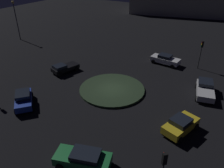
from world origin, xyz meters
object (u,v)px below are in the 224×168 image
Objects in this scene: car_green at (83,158)px; car_yellow at (181,125)px; car_white at (165,59)px; car_silver at (205,89)px; traffic_light_southwest at (201,49)px; traffic_light_northwest at (163,166)px; car_blue at (24,99)px; store_building at (185,1)px; streetlamp_east at (15,15)px; car_black at (64,68)px.

car_yellow is at bearing -142.13° from car_green.
car_white is 0.96× the size of car_silver.
car_green is 22.34m from car_white.
car_silver is (-6.04, -16.11, -0.04)m from car_green.
car_yellow is (-5.40, -7.93, 0.02)m from car_green.
traffic_light_southwest reaches higher than traffic_light_northwest.
car_yellow reaches higher than car_white.
car_blue is 58.59m from store_building.
car_silver is (-0.64, -8.18, -0.06)m from car_yellow.
streetlamp_east is at bearing 2.78° from car_blue.
car_white is 1.08× the size of car_yellow.
car_blue is at bearing -65.82° from car_silver.
car_blue is 0.12× the size of store_building.
car_white is 22.91m from traffic_light_northwest.
car_yellow is 1.03× the size of traffic_light_northwest.
traffic_light_northwest is 0.54× the size of streetlamp_east.
car_green is 0.63× the size of streetlamp_east.
car_blue is at bearing -152.36° from car_black.
traffic_light_southwest reaches higher than car_green.
store_building is (-1.90, -58.50, 2.67)m from car_blue.
car_green reaches higher than car_black.
car_black is at bearing 159.30° from streetlamp_east.
traffic_light_northwest is at bearing 168.27° from car_green.
car_green is 17.43m from car_black.
car_blue is (9.73, 19.01, 0.06)m from car_white.
car_blue is 24.76m from traffic_light_southwest.
car_yellow is at bearing 163.19° from streetlamp_east.
car_yellow is at bearing -38.85° from traffic_light_northwest.
streetlamp_east is at bearing -49.65° from traffic_light_southwest.
traffic_light_southwest is (-14.52, -19.94, 2.19)m from car_blue.
car_white is (1.11, -22.32, -0.02)m from car_green.
traffic_light_southwest is at bearing -39.29° from car_black.
car_white is 15.79m from car_yellow.
traffic_light_southwest is 22.72m from traffic_light_northwest.
car_silver reaches higher than car_black.
car_green is 6.42m from traffic_light_northwest.
store_building reaches higher than car_green.
car_green is 62.51m from store_building.
traffic_light_northwest is (-6.03, -0.65, 2.10)m from car_green.
car_silver is 1.12× the size of car_black.
streetlamp_east is 0.22× the size of store_building.
traffic_light_southwest reaches higher than car_blue.
traffic_light_southwest is at bearing 94.23° from store_building.
traffic_light_northwest is at bearing -13.02° from car_silver.
car_black is 21.95m from traffic_light_northwest.
car_white is 21.35m from car_blue.
car_white is at bearing -32.05° from car_black.
car_green is 17.21m from car_silver.
car_white is at bearing -138.23° from car_yellow.
car_yellow is at bearing 39.29° from traffic_light_southwest.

